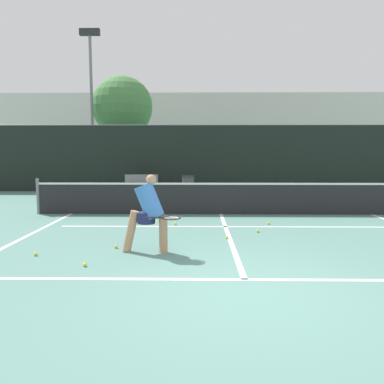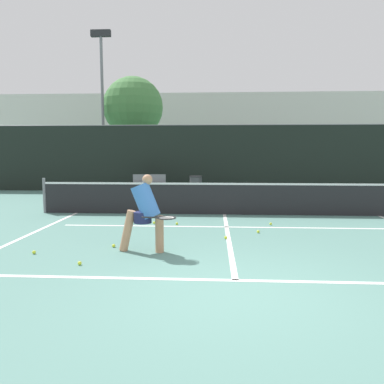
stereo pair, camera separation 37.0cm
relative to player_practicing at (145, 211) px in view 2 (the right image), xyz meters
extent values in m
plane|color=slate|center=(1.61, -1.92, -0.78)|extent=(100.00, 100.00, 0.00)
cube|color=white|center=(1.61, -1.49, -0.78)|extent=(11.00, 0.10, 0.01)
cube|color=white|center=(1.61, 2.39, -0.78)|extent=(8.25, 0.10, 0.01)
cube|color=white|center=(1.61, 1.37, -0.78)|extent=(0.10, 5.72, 0.01)
cube|color=white|center=(-2.90, 1.37, -0.78)|extent=(0.10, 6.72, 0.01)
cylinder|color=slate|center=(-3.89, 4.23, -0.25)|extent=(0.09, 0.09, 1.07)
cube|color=#232326|center=(1.61, 4.23, -0.31)|extent=(11.00, 0.02, 0.95)
cube|color=white|center=(1.61, 4.23, 0.14)|extent=(11.00, 0.03, 0.06)
cube|color=black|center=(1.61, 10.49, 0.74)|extent=(24.00, 0.06, 3.04)
cylinder|color=slate|center=(1.61, 10.49, 2.28)|extent=(24.00, 0.04, 0.04)
cylinder|color=tan|center=(0.28, -0.01, -0.44)|extent=(0.16, 0.16, 0.69)
cylinder|color=tan|center=(-0.34, 0.03, -0.39)|extent=(0.34, 0.18, 0.80)
cylinder|color=#1E234C|center=(-0.04, 0.01, -0.13)|extent=(0.33, 0.33, 0.21)
cylinder|color=#3F7ACC|center=(0.02, 0.00, 0.19)|extent=(0.56, 0.37, 0.72)
sphere|color=tan|center=(0.06, 0.00, 0.59)|extent=(0.19, 0.19, 0.19)
cylinder|color=#262628|center=(0.14, -0.26, -0.08)|extent=(0.30, 0.05, 0.03)
torus|color=#262628|center=(0.45, -0.28, -0.08)|extent=(0.37, 0.37, 0.02)
cylinder|color=beige|center=(0.45, -0.28, -0.08)|extent=(0.28, 0.28, 0.01)
sphere|color=#D1E033|center=(-2.02, -0.28, -0.75)|extent=(0.07, 0.07, 0.07)
sphere|color=#D1E033|center=(-0.94, -0.89, -0.75)|extent=(0.07, 0.07, 0.07)
sphere|color=#D1E033|center=(-0.55, 3.90, -0.75)|extent=(0.07, 0.07, 0.07)
sphere|color=#D1E033|center=(1.55, 1.11, -0.75)|extent=(0.07, 0.07, 0.07)
sphere|color=#D1E033|center=(-0.11, 3.00, -0.75)|extent=(0.07, 0.07, 0.07)
sphere|color=#D1E033|center=(-0.68, 0.28, -0.75)|extent=(0.07, 0.07, 0.07)
sphere|color=#D1E033|center=(-0.26, 2.68, -0.75)|extent=(0.07, 0.07, 0.07)
sphere|color=#D1E033|center=(0.34, 2.59, -0.75)|extent=(0.07, 0.07, 0.07)
sphere|color=#D1E033|center=(2.75, 2.70, -0.75)|extent=(0.07, 0.07, 0.07)
sphere|color=#D1E033|center=(-0.49, 3.58, -0.75)|extent=(0.07, 0.07, 0.07)
sphere|color=#D1E033|center=(2.32, 1.75, -0.75)|extent=(0.07, 0.07, 0.07)
cube|color=slate|center=(-1.53, 9.25, -0.34)|extent=(1.46, 0.47, 0.04)
cube|color=slate|center=(-1.55, 9.43, -0.13)|extent=(1.43, 0.15, 0.42)
cube|color=#333338|center=(-2.11, 9.20, -0.56)|extent=(0.06, 0.32, 0.44)
cube|color=#333338|center=(-0.96, 9.29, -0.56)|extent=(0.06, 0.32, 0.44)
cylinder|color=#3F3F42|center=(0.51, 9.20, -0.40)|extent=(0.53, 0.53, 0.77)
cylinder|color=black|center=(0.51, 9.20, 0.01)|extent=(0.55, 0.55, 0.04)
cube|color=black|center=(-2.40, 13.23, -0.33)|extent=(1.78, 4.38, 0.90)
cube|color=#1E2328|center=(-2.40, 13.01, 0.41)|extent=(1.50, 2.63, 0.60)
cylinder|color=black|center=(-1.59, 14.63, -0.48)|extent=(0.18, 0.60, 0.60)
cylinder|color=black|center=(-1.59, 11.83, -0.48)|extent=(0.18, 0.60, 0.60)
cylinder|color=slate|center=(-4.97, 14.17, 3.28)|extent=(0.16, 0.16, 8.12)
cube|color=#262628|center=(-4.97, 14.17, 7.51)|extent=(1.10, 0.24, 0.36)
cylinder|color=brown|center=(-3.55, 15.63, 0.84)|extent=(0.28, 0.28, 3.24)
sphere|color=#477F42|center=(-3.55, 15.63, 3.70)|extent=(3.56, 3.56, 3.56)
cube|color=beige|center=(1.61, 24.19, 2.42)|extent=(36.00, 2.40, 6.41)
camera|label=1|loc=(0.91, -6.85, 1.12)|focal=35.00mm
camera|label=2|loc=(1.28, -6.83, 1.12)|focal=35.00mm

